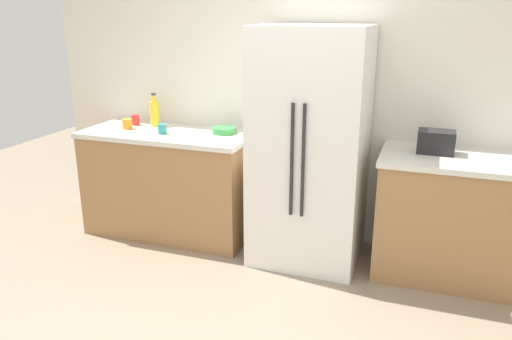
% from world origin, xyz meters
% --- Properties ---
extents(kitchen_back_panel, '(4.62, 0.10, 2.83)m').
position_xyz_m(kitchen_back_panel, '(0.00, 1.89, 1.41)').
color(kitchen_back_panel, silver).
rests_on(kitchen_back_panel, ground_plane).
extents(counter_left, '(1.43, 0.65, 0.90)m').
position_xyz_m(counter_left, '(-1.12, 1.52, 0.45)').
color(counter_left, '#9E7247').
rests_on(counter_left, ground_plane).
extents(counter_right, '(1.34, 0.65, 0.90)m').
position_xyz_m(counter_right, '(1.31, 1.52, 0.45)').
color(counter_right, '#9E7247').
rests_on(counter_right, ground_plane).
extents(refrigerator, '(0.81, 0.73, 1.78)m').
position_xyz_m(refrigerator, '(0.12, 1.47, 0.89)').
color(refrigerator, white).
rests_on(refrigerator, ground_plane).
extents(toaster, '(0.25, 0.18, 0.16)m').
position_xyz_m(toaster, '(1.00, 1.58, 0.98)').
color(toaster, black).
rests_on(toaster, counter_right).
extents(bottle_a, '(0.08, 0.08, 0.29)m').
position_xyz_m(bottle_a, '(-1.32, 1.68, 1.02)').
color(bottle_a, yellow).
rests_on(bottle_a, counter_left).
extents(cup_a, '(0.07, 0.07, 0.09)m').
position_xyz_m(cup_a, '(-1.51, 1.66, 0.95)').
color(cup_a, red).
rests_on(cup_a, counter_left).
extents(cup_b, '(0.08, 0.08, 0.08)m').
position_xyz_m(cup_b, '(-1.49, 1.50, 0.95)').
color(cup_b, orange).
rests_on(cup_b, counter_left).
extents(cup_c, '(0.07, 0.07, 0.08)m').
position_xyz_m(cup_c, '(-1.12, 1.44, 0.94)').
color(cup_c, teal).
rests_on(cup_c, counter_left).
extents(bowl_a, '(0.20, 0.20, 0.05)m').
position_xyz_m(bowl_a, '(-0.65, 1.63, 0.93)').
color(bowl_a, green).
rests_on(bowl_a, counter_left).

